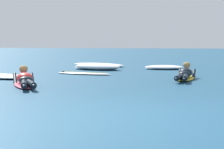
% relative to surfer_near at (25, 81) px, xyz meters
% --- Properties ---
extents(ground_plane, '(120.00, 120.00, 0.00)m').
position_rel_surfer_near_xyz_m(ground_plane, '(3.37, 6.48, -0.14)').
color(ground_plane, navy).
extents(surfer_near, '(1.57, 2.41, 0.54)m').
position_rel_surfer_near_xyz_m(surfer_near, '(0.00, 0.00, 0.00)').
color(surfer_near, '#E54C66').
rests_on(surfer_near, ground).
extents(surfer_far, '(0.61, 2.60, 0.53)m').
position_rel_surfer_near_xyz_m(surfer_far, '(3.84, 2.68, 0.00)').
color(surfer_far, yellow).
rests_on(surfer_far, ground).
extents(drifting_surfboard, '(2.12, 1.04, 0.16)m').
position_rel_surfer_near_xyz_m(drifting_surfboard, '(0.35, 3.92, -0.11)').
color(drifting_surfboard, white).
rests_on(drifting_surfboard, ground).
extents(whitewater_mid_left, '(2.24, 1.67, 0.27)m').
position_rel_surfer_near_xyz_m(whitewater_mid_left, '(0.25, 6.25, -0.02)').
color(whitewater_mid_left, white).
rests_on(whitewater_mid_left, ground).
extents(whitewater_mid_right, '(2.86, 1.78, 0.16)m').
position_rel_surfer_near_xyz_m(whitewater_mid_right, '(-0.29, 8.40, -0.06)').
color(whitewater_mid_right, white).
rests_on(whitewater_mid_right, ground).
extents(whitewater_back, '(1.61, 1.04, 0.18)m').
position_rel_surfer_near_xyz_m(whitewater_back, '(2.82, 7.08, -0.06)').
color(whitewater_back, white).
rests_on(whitewater_back, ground).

